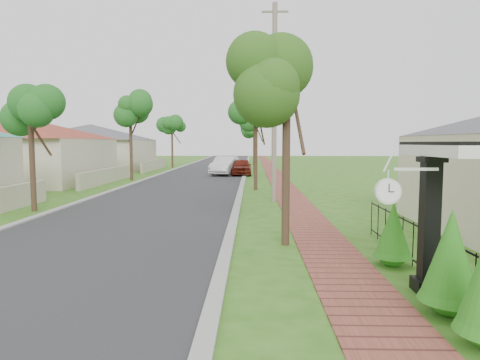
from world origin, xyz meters
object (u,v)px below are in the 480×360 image
(parked_car_red, at_px, (242,167))
(parked_car_white, at_px, (225,166))
(station_clock, at_px, (390,190))
(near_tree, at_px, (287,83))
(porch_post, at_px, (429,232))
(utility_pole, at_px, (274,103))

(parked_car_red, xyz_separation_m, parked_car_white, (-1.40, 0.22, 0.08))
(station_clock, bearing_deg, near_tree, 110.42)
(porch_post, distance_m, parked_car_white, 29.02)
(parked_car_red, height_order, near_tree, near_tree)
(porch_post, distance_m, near_tree, 5.35)
(parked_car_white, distance_m, near_tree, 25.35)
(near_tree, height_order, station_clock, near_tree)
(parked_car_red, bearing_deg, near_tree, -86.08)
(parked_car_white, height_order, station_clock, station_clock)
(parked_car_red, distance_m, near_tree, 25.01)
(porch_post, bearing_deg, near_tree, 123.23)
(porch_post, height_order, utility_pole, utility_pole)
(parked_car_red, xyz_separation_m, utility_pole, (1.90, -16.32, 3.87))
(parked_car_white, bearing_deg, parked_car_red, 1.88)
(porch_post, height_order, parked_car_white, porch_post)
(near_tree, bearing_deg, station_clock, -69.58)
(parked_car_red, xyz_separation_m, station_clock, (3.28, -28.66, 1.25))
(porch_post, distance_m, station_clock, 1.26)
(utility_pole, distance_m, station_clock, 12.69)
(parked_car_red, height_order, station_clock, station_clock)
(parked_car_red, relative_size, station_clock, 3.81)
(utility_pole, bearing_deg, parked_car_red, 96.64)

